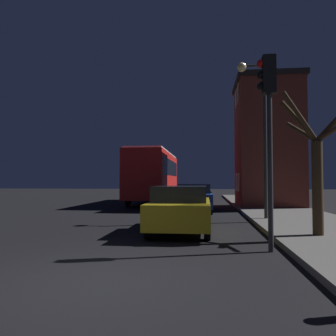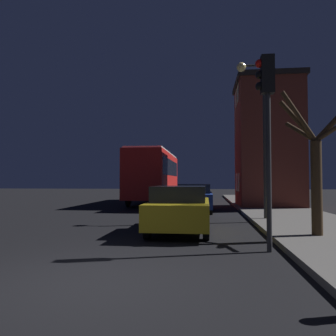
# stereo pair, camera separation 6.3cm
# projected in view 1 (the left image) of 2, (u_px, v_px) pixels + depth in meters

# --- Properties ---
(ground_plane) EXTENTS (120.00, 120.00, 0.00)m
(ground_plane) POSITION_uv_depth(u_px,v_px,m) (90.00, 281.00, 5.31)
(ground_plane) COLOR black
(brick_building) EXTENTS (3.83, 4.38, 7.68)m
(brick_building) POSITION_uv_depth(u_px,v_px,m) (267.00, 142.00, 20.08)
(brick_building) COLOR brown
(brick_building) RESTS_ON sidewalk
(streetlamp) EXTENTS (1.16, 0.38, 6.30)m
(streetlamp) POSITION_uv_depth(u_px,v_px,m) (258.00, 115.00, 13.16)
(streetlamp) COLOR #28282B
(streetlamp) RESTS_ON sidewalk
(traffic_light) EXTENTS (0.43, 0.24, 4.57)m
(traffic_light) POSITION_uv_depth(u_px,v_px,m) (268.00, 111.00, 7.63)
(traffic_light) COLOR #28282B
(traffic_light) RESTS_ON ground
(bare_tree) EXTENTS (2.11, 1.62, 3.98)m
(bare_tree) POSITION_uv_depth(u_px,v_px,m) (317.00, 164.00, 9.03)
(bare_tree) COLOR #382819
(bare_tree) RESTS_ON sidewalk
(bus) EXTENTS (2.48, 10.17, 3.68)m
(bus) POSITION_uv_depth(u_px,v_px,m) (154.00, 173.00, 23.84)
(bus) COLOR red
(bus) RESTS_ON ground
(car_near_lane) EXTENTS (1.81, 4.30, 1.47)m
(car_near_lane) POSITION_uv_depth(u_px,v_px,m) (181.00, 208.00, 10.43)
(car_near_lane) COLOR olive
(car_near_lane) RESTS_ON ground
(car_mid_lane) EXTENTS (1.82, 4.78, 1.47)m
(car_mid_lane) POSITION_uv_depth(u_px,v_px,m) (195.00, 197.00, 17.40)
(car_mid_lane) COLOR navy
(car_mid_lane) RESTS_ON ground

